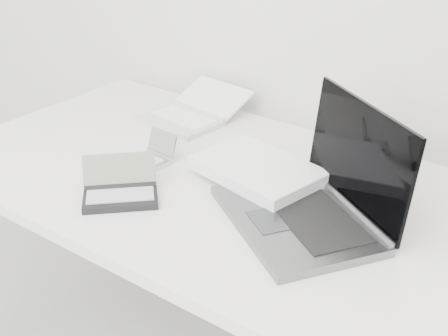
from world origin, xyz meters
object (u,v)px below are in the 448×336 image
Objects in this scene: desk at (244,204)px; palmtop_charcoal at (120,192)px; netbook_open_white at (190,114)px; laptop_large at (291,188)px.

desk is 0.30m from palmtop_charcoal.
netbook_open_white is (-0.37, 0.25, 0.06)m from desk.
laptop_large is at bearing 0.33° from desk.
palmtop_charcoal is (0.18, -0.46, 0.00)m from netbook_open_white.
netbook_open_white is at bearing 65.93° from palmtop_charcoal.
laptop_large reaches higher than netbook_open_white.
laptop_large reaches higher than palmtop_charcoal.
palmtop_charcoal is (-0.20, -0.21, 0.06)m from desk.
desk is at bearing 2.48° from palmtop_charcoal.
laptop_large reaches higher than desk.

